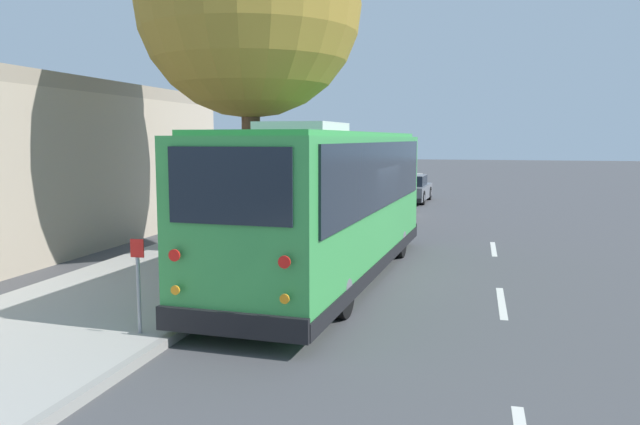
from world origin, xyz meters
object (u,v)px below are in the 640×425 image
(shuttle_bus, at_px, (329,197))
(sign_post_far, at_px, (188,268))
(parked_sedan_silver, at_px, (391,201))
(parked_sedan_gray, at_px, (410,189))
(sign_post_near, at_px, (138,285))

(shuttle_bus, distance_m, sign_post_far, 3.88)
(parked_sedan_silver, relative_size, sign_post_far, 3.55)
(parked_sedan_gray, distance_m, sign_post_far, 20.86)
(parked_sedan_gray, relative_size, sign_post_near, 2.92)
(sign_post_near, bearing_deg, shuttle_bus, -20.34)
(shuttle_bus, bearing_deg, parked_sedan_gray, 3.12)
(parked_sedan_silver, distance_m, sign_post_near, 17.00)
(parked_sedan_gray, xyz_separation_m, sign_post_far, (-20.79, 1.80, 0.20))
(shuttle_bus, height_order, sign_post_near, shuttle_bus)
(parked_sedan_silver, distance_m, parked_sedan_gray, 5.54)
(parked_sedan_gray, bearing_deg, shuttle_bus, -177.21)
(shuttle_bus, xyz_separation_m, parked_sedan_silver, (11.98, 0.20, -1.24))
(parked_sedan_silver, bearing_deg, shuttle_bus, 177.65)
(shuttle_bus, xyz_separation_m, parked_sedan_gray, (17.52, 0.03, -1.21))
(shuttle_bus, distance_m, parked_sedan_gray, 17.56)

